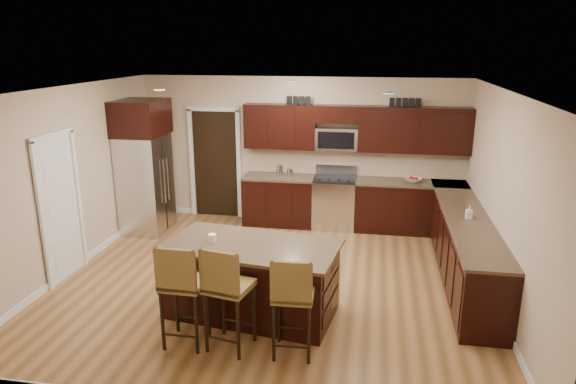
% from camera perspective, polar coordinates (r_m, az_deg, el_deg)
% --- Properties ---
extents(floor, '(6.00, 6.00, 0.00)m').
position_cam_1_polar(floor, '(7.43, -1.83, -9.93)').
color(floor, olive).
rests_on(floor, ground).
extents(ceiling, '(6.00, 6.00, 0.00)m').
position_cam_1_polar(ceiling, '(6.70, -2.04, 11.29)').
color(ceiling, silver).
rests_on(ceiling, wall_back).
extents(wall_back, '(6.00, 0.00, 6.00)m').
position_cam_1_polar(wall_back, '(9.58, 1.39, 4.62)').
color(wall_back, '#C5AD8E').
rests_on(wall_back, floor).
extents(wall_left, '(0.00, 5.50, 5.50)m').
position_cam_1_polar(wall_left, '(8.08, -23.25, 1.11)').
color(wall_left, '#C5AD8E').
rests_on(wall_left, floor).
extents(wall_right, '(0.00, 5.50, 5.50)m').
position_cam_1_polar(wall_right, '(7.00, 22.88, -1.04)').
color(wall_right, '#C5AD8E').
rests_on(wall_right, floor).
extents(base_cabinets, '(4.02, 3.96, 0.92)m').
position_cam_1_polar(base_cabinets, '(8.48, 12.87, -3.59)').
color(base_cabinets, black).
rests_on(base_cabinets, floor).
extents(upper_cabinets, '(4.00, 0.33, 0.80)m').
position_cam_1_polar(upper_cabinets, '(9.23, 7.72, 7.14)').
color(upper_cabinets, black).
rests_on(upper_cabinets, wall_back).
extents(range, '(0.76, 0.64, 1.11)m').
position_cam_1_polar(range, '(9.43, 5.18, -1.13)').
color(range, silver).
rests_on(range, floor).
extents(microwave, '(0.76, 0.31, 0.40)m').
position_cam_1_polar(microwave, '(9.31, 5.43, 5.91)').
color(microwave, silver).
rests_on(microwave, upper_cabinets).
extents(doorway, '(0.85, 0.03, 2.06)m').
position_cam_1_polar(doorway, '(10.00, -8.05, 3.08)').
color(doorway, black).
rests_on(doorway, floor).
extents(pantry_door, '(0.03, 0.80, 2.04)m').
position_cam_1_polar(pantry_door, '(7.92, -24.01, -1.77)').
color(pantry_door, white).
rests_on(pantry_door, floor).
extents(letter_decor, '(2.20, 0.03, 0.15)m').
position_cam_1_polar(letter_decor, '(9.18, 6.93, 9.98)').
color(letter_decor, black).
rests_on(letter_decor, upper_cabinets).
extents(island, '(2.22, 1.37, 0.92)m').
position_cam_1_polar(island, '(6.48, -3.95, -9.85)').
color(island, black).
rests_on(island, floor).
extents(stool_left, '(0.46, 0.46, 1.22)m').
position_cam_1_polar(stool_left, '(5.77, -11.76, -9.95)').
color(stool_left, olive).
rests_on(stool_left, floor).
extents(stool_mid, '(0.54, 0.54, 1.22)m').
position_cam_1_polar(stool_mid, '(5.62, -6.90, -10.45)').
color(stool_mid, olive).
rests_on(stool_mid, floor).
extents(stool_right, '(0.45, 0.45, 1.16)m').
position_cam_1_polar(stool_right, '(5.49, 0.51, -11.44)').
color(stool_right, olive).
rests_on(stool_right, floor).
extents(refrigerator, '(0.79, 0.93, 2.35)m').
position_cam_1_polar(refrigerator, '(9.37, -15.69, 2.87)').
color(refrigerator, silver).
rests_on(refrigerator, floor).
extents(floor_mat, '(0.91, 0.66, 0.01)m').
position_cam_1_polar(floor_mat, '(8.54, -0.18, -6.28)').
color(floor_mat, olive).
rests_on(floor_mat, floor).
extents(fruit_bowl, '(0.33, 0.33, 0.08)m').
position_cam_1_polar(fruit_bowl, '(9.30, 13.69, 1.33)').
color(fruit_bowl, silver).
rests_on(fruit_bowl, base_cabinets).
extents(soap_bottle, '(0.08, 0.09, 0.19)m').
position_cam_1_polar(soap_bottle, '(7.57, 19.49, -2.13)').
color(soap_bottle, '#B2B2B2').
rests_on(soap_bottle, base_cabinets).
extents(canister_tall, '(0.12, 0.12, 0.21)m').
position_cam_1_polar(canister_tall, '(9.41, -0.95, 2.39)').
color(canister_tall, silver).
rests_on(canister_tall, base_cabinets).
extents(canister_short, '(0.11, 0.11, 0.15)m').
position_cam_1_polar(canister_short, '(9.39, 0.20, 2.16)').
color(canister_short, silver).
rests_on(canister_short, base_cabinets).
extents(island_jar, '(0.10, 0.10, 0.10)m').
position_cam_1_polar(island_jar, '(6.40, -8.42, -5.08)').
color(island_jar, white).
rests_on(island_jar, island).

